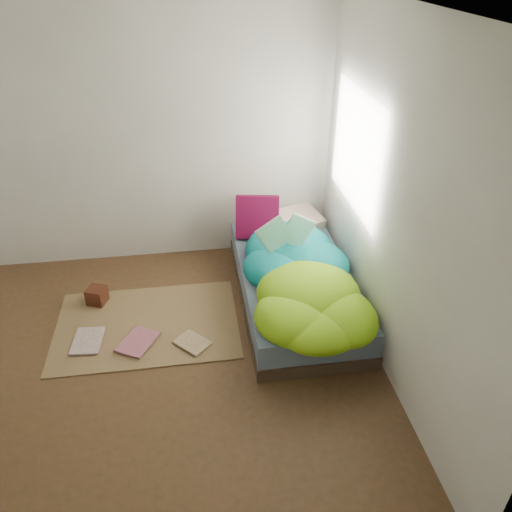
{
  "coord_description": "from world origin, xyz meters",
  "views": [
    {
      "loc": [
        0.32,
        -2.97,
        2.91
      ],
      "look_at": [
        0.86,
        0.75,
        0.51
      ],
      "focal_mm": 35.0,
      "sensor_mm": 36.0,
      "label": 1
    }
  ],
  "objects": [
    {
      "name": "ground",
      "position": [
        0.0,
        0.0,
        0.0
      ],
      "size": [
        3.5,
        3.5,
        0.0
      ],
      "primitive_type": "cube",
      "color": "#413119",
      "rests_on": "ground"
    },
    {
      "name": "room_walls",
      "position": [
        0.01,
        0.01,
        1.63
      ],
      "size": [
        3.54,
        3.54,
        2.62
      ],
      "color": "beige",
      "rests_on": "ground"
    },
    {
      "name": "bed",
      "position": [
        1.22,
        0.72,
        0.17
      ],
      "size": [
        1.0,
        2.0,
        0.34
      ],
      "color": "#342A1C",
      "rests_on": "ground"
    },
    {
      "name": "duvet",
      "position": [
        1.22,
        0.5,
        0.51
      ],
      "size": [
        0.96,
        1.84,
        0.34
      ],
      "primitive_type": null,
      "color": "#087481",
      "rests_on": "bed"
    },
    {
      "name": "rug",
      "position": [
        -0.15,
        0.55,
        0.01
      ],
      "size": [
        1.6,
        1.1,
        0.01
      ],
      "primitive_type": "cube",
      "color": "brown",
      "rests_on": "ground"
    },
    {
      "name": "pillow_floral",
      "position": [
        1.35,
        1.51,
        0.41
      ],
      "size": [
        0.69,
        0.55,
        0.13
      ],
      "primitive_type": "cube",
      "rotation": [
        0.0,
        0.0,
        0.34
      ],
      "color": "white",
      "rests_on": "bed"
    },
    {
      "name": "pillow_magenta",
      "position": [
        0.97,
        1.4,
        0.55
      ],
      "size": [
        0.45,
        0.2,
        0.43
      ],
      "primitive_type": "cube",
      "rotation": [
        0.0,
        0.0,
        -0.17
      ],
      "color": "#45041E",
      "rests_on": "bed"
    },
    {
      "name": "open_book",
      "position": [
        1.13,
        0.77,
        0.81
      ],
      "size": [
        0.45,
        0.17,
        0.27
      ],
      "primitive_type": null,
      "rotation": [
        0.0,
        0.0,
        0.16
      ],
      "color": "#35842B",
      "rests_on": "duvet"
    },
    {
      "name": "wooden_box",
      "position": [
        -0.62,
        0.94,
        0.09
      ],
      "size": [
        0.21,
        0.21,
        0.16
      ],
      "primitive_type": "cube",
      "rotation": [
        0.0,
        0.0,
        -0.37
      ],
      "color": "#3E190E",
      "rests_on": "rug"
    },
    {
      "name": "floor_book_a",
      "position": [
        -0.76,
        0.39,
        0.02
      ],
      "size": [
        0.27,
        0.36,
        0.03
      ],
      "primitive_type": "imported",
      "rotation": [
        0.0,
        0.0,
        -0.08
      ],
      "color": "silver",
      "rests_on": "rug"
    },
    {
      "name": "floor_book_b",
      "position": [
        -0.33,
        0.36,
        0.03
      ],
      "size": [
        0.39,
        0.43,
        0.03
      ],
      "primitive_type": "imported",
      "rotation": [
        0.0,
        0.0,
        -0.51
      ],
      "color": "#B06569",
      "rests_on": "rug"
    },
    {
      "name": "floor_book_c",
      "position": [
        0.17,
        0.16,
        0.02
      ],
      "size": [
        0.34,
        0.35,
        0.02
      ],
      "primitive_type": "imported",
      "rotation": [
        0.0,
        0.0,
        0.76
      ],
      "color": "tan",
      "rests_on": "rug"
    }
  ]
}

